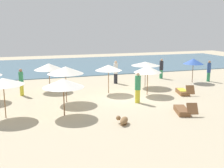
% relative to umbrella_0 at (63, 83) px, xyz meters
% --- Properties ---
extents(ground_plane, '(60.00, 60.00, 0.00)m').
position_rel_umbrella_0_xyz_m(ground_plane, '(4.89, 2.25, -1.80)').
color(ground_plane, '#BCAD8E').
extents(ocean_water, '(48.00, 16.00, 0.06)m').
position_rel_umbrella_0_xyz_m(ocean_water, '(4.89, 19.25, -1.77)').
color(ocean_water, '#476B7F').
rests_on(ocean_water, ground_plane).
extents(umbrella_0, '(2.22, 2.22, 2.03)m').
position_rel_umbrella_0_xyz_m(umbrella_0, '(0.00, 0.00, 0.00)').
color(umbrella_0, brown).
rests_on(umbrella_0, ground_plane).
extents(umbrella_1, '(1.74, 1.74, 2.07)m').
position_rel_umbrella_0_xyz_m(umbrella_1, '(11.87, 5.59, 0.03)').
color(umbrella_1, brown).
rests_on(umbrella_1, ground_plane).
extents(umbrella_2, '(2.17, 2.17, 2.06)m').
position_rel_umbrella_0_xyz_m(umbrella_2, '(-0.11, 6.29, 0.02)').
color(umbrella_2, brown).
rests_on(umbrella_2, ground_plane).
extents(umbrella_3, '(1.90, 1.90, 2.08)m').
position_rel_umbrella_0_xyz_m(umbrella_3, '(3.82, 4.10, 0.07)').
color(umbrella_3, olive).
rests_on(umbrella_3, ground_plane).
extents(umbrella_5, '(2.26, 2.26, 2.29)m').
position_rel_umbrella_0_xyz_m(umbrella_5, '(0.55, 2.69, 0.26)').
color(umbrella_5, brown).
rests_on(umbrella_5, ground_plane).
extents(umbrella_6, '(2.24, 2.24, 2.01)m').
position_rel_umbrella_0_xyz_m(umbrella_6, '(7.25, 5.26, 0.06)').
color(umbrella_6, brown).
rests_on(umbrella_6, ground_plane).
extents(umbrella_7, '(1.93, 1.93, 2.04)m').
position_rel_umbrella_0_xyz_m(umbrella_7, '(6.28, 2.83, 0.02)').
color(umbrella_7, olive).
rests_on(umbrella_7, ground_plane).
extents(umbrella_8, '(2.13, 2.13, 2.14)m').
position_rel_umbrella_0_xyz_m(umbrella_8, '(-2.99, 0.59, 0.16)').
color(umbrella_8, olive).
rests_on(umbrella_8, ground_plane).
extents(lounger_0, '(1.08, 1.77, 0.71)m').
position_rel_umbrella_0_xyz_m(lounger_0, '(6.28, -1.70, -1.63)').
color(lounger_0, brown).
rests_on(lounger_0, ground_plane).
extents(lounger_5, '(1.01, 1.75, 0.73)m').
position_rel_umbrella_0_xyz_m(lounger_5, '(8.78, 2.17, -1.62)').
color(lounger_5, brown).
rests_on(lounger_5, ground_plane).
extents(person_0, '(0.50, 0.50, 1.83)m').
position_rel_umbrella_0_xyz_m(person_0, '(10.22, 8.10, -0.87)').
color(person_0, '#338C59').
rests_on(person_0, ground_plane).
extents(person_1, '(0.41, 0.41, 1.84)m').
position_rel_umbrella_0_xyz_m(person_1, '(13.47, 5.53, -0.86)').
color(person_1, '#338C59').
rests_on(person_1, ground_plane).
extents(person_2, '(0.43, 0.43, 1.89)m').
position_rel_umbrella_0_xyz_m(person_2, '(-2.12, 5.40, -0.83)').
color(person_2, yellow).
rests_on(person_2, ground_plane).
extents(person_3, '(0.45, 0.45, 1.95)m').
position_rel_umbrella_0_xyz_m(person_3, '(4.80, 1.14, -0.81)').
color(person_3, yellow).
rests_on(person_3, ground_plane).
extents(person_4, '(0.41, 0.41, 1.93)m').
position_rel_umbrella_0_xyz_m(person_4, '(5.47, 7.29, -0.82)').
color(person_4, '#26262D').
rests_on(person_4, ground_plane).
extents(dog, '(0.72, 0.80, 0.38)m').
position_rel_umbrella_0_xyz_m(dog, '(2.54, -2.29, -1.60)').
color(dog, olive).
rests_on(dog, ground_plane).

